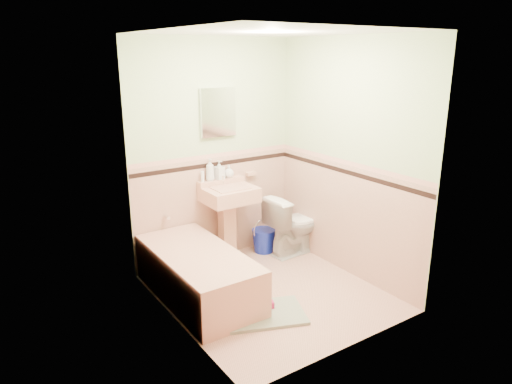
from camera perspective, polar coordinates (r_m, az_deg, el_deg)
floor at (r=4.84m, az=1.69°, el=-12.13°), size 2.20×2.20×0.00m
ceiling at (r=4.25m, az=1.98°, el=18.91°), size 2.20×2.20×0.00m
wall_back at (r=5.29m, az=-5.15°, el=4.78°), size 2.50×0.00×2.50m
wall_front at (r=3.58m, az=12.12°, el=-1.29°), size 2.50×0.00×2.50m
wall_left at (r=3.91m, az=-10.19°, el=0.31°), size 0.00×2.50×2.50m
wall_right at (r=5.02m, az=11.17°, el=3.88°), size 0.00×2.50×2.50m
wainscot_back at (r=5.45m, az=-4.92°, el=-1.94°), size 2.00×0.00×2.00m
wainscot_front at (r=3.84m, az=11.40°, el=-10.52°), size 2.00×0.00×2.00m
wainscot_left at (r=4.14m, az=-9.58°, el=-8.34°), size 0.00×2.20×2.20m
wainscot_right at (r=5.19m, az=10.68°, el=-3.15°), size 0.00×2.20×2.20m
accent_back at (r=5.31m, az=-5.02°, el=3.37°), size 2.00×0.00×2.00m
accent_front at (r=3.64m, az=11.80°, el=-3.16°), size 2.00×0.00×2.00m
accent_left at (r=3.95m, az=-9.86°, el=-1.46°), size 0.00×2.20×2.20m
accent_right at (r=5.04m, az=10.94°, el=2.41°), size 0.00×2.20×2.20m
cap_back at (r=5.28m, az=-5.05°, el=4.43°), size 2.00×0.00×2.00m
cap_front at (r=3.60m, az=11.89°, el=-1.67°), size 2.00×0.00×2.00m
cap_left at (r=3.92m, az=-9.93°, el=-0.07°), size 0.00×2.20×2.20m
cap_right at (r=5.01m, az=11.00°, el=3.52°), size 0.00×2.20×2.20m
bathtub at (r=4.70m, az=-7.04°, el=-10.09°), size 0.70×1.50×0.45m
tub_faucet at (r=5.15m, az=-10.85°, el=-2.95°), size 0.04×0.12×0.04m
sink at (r=5.34m, az=-3.21°, el=-4.05°), size 0.57×0.48×0.89m
sink_faucet at (r=5.30m, az=-4.07°, el=1.49°), size 0.02×0.02×0.10m
medicine_cabinet at (r=5.22m, az=-4.63°, el=9.63°), size 0.43×0.04×0.53m
soap_dish at (r=5.56m, az=-0.63°, el=2.25°), size 0.12×0.07×0.04m
soap_bottle_left at (r=5.24m, az=-5.63°, el=2.71°), size 0.10×0.10×0.25m
soap_bottle_mid at (r=5.30m, az=-4.49°, el=2.70°), size 0.12×0.12×0.21m
soap_bottle_right at (r=5.37m, az=-3.33°, el=2.53°), size 0.12×0.12×0.14m
tube at (r=5.21m, az=-6.52°, el=1.89°), size 0.05×0.05×0.12m
toilet at (r=5.62m, az=4.71°, el=-3.90°), size 0.73×0.44×0.73m
bucket at (r=5.71m, az=0.95°, el=-5.92°), size 0.36×0.36×0.28m
bath_mat at (r=4.46m, az=0.91°, el=-14.62°), size 0.87×0.73×0.03m
shoe at (r=4.51m, az=1.19°, el=-13.57°), size 0.17×0.12×0.06m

